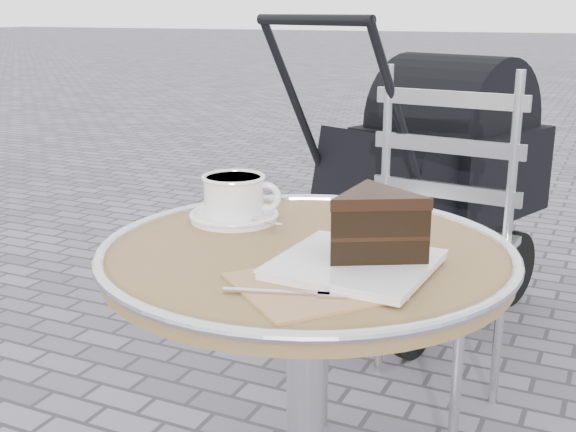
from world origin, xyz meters
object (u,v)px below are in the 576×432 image
at_px(cappuccino_set, 235,200).
at_px(bistro_chair, 434,204).
at_px(cake_plate_set, 370,234).
at_px(cafe_table, 306,336).
at_px(baby_stroller, 430,183).

relative_size(cappuccino_set, bistro_chair, 0.20).
bearing_deg(cake_plate_set, cappuccino_set, 157.64).
xyz_separation_m(cappuccino_set, bistro_chair, (0.21, 0.75, -0.17)).
distance_m(cappuccino_set, cake_plate_set, 0.36).
bearing_deg(bistro_chair, cafe_table, -84.69).
relative_size(cake_plate_set, baby_stroller, 0.31).
bearing_deg(cake_plate_set, cafe_table, 162.24).
bearing_deg(cafe_table, baby_stroller, 96.02).
distance_m(bistro_chair, baby_stroller, 0.72).
bearing_deg(cake_plate_set, baby_stroller, 103.01).
bearing_deg(cafe_table, cappuccino_set, 152.19).
height_order(cake_plate_set, bistro_chair, bistro_chair).
distance_m(cake_plate_set, baby_stroller, 1.64).
distance_m(cafe_table, bistro_chair, 0.86).
height_order(bistro_chair, baby_stroller, baby_stroller).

